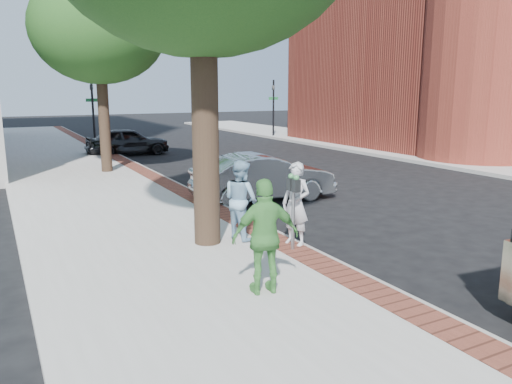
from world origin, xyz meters
TOP-DOWN VIEW (x-y plane):
  - ground at (0.00, 0.00)m, footprint 120.00×120.00m
  - sidewalk at (-1.50, 8.00)m, footprint 5.00×60.00m
  - brick_strip at (0.70, 8.00)m, footprint 0.60×60.00m
  - curb at (1.05, 8.00)m, footprint 0.10×60.00m
  - sidewalk_far at (14.50, 8.00)m, footprint 5.00×60.00m
  - church at (20.98, 13.13)m, footprint 19.00×16.00m
  - signal_near at (0.90, 22.00)m, footprint 0.70×0.15m
  - signal_far at (12.50, 22.00)m, footprint 0.70×0.15m
  - tree_far at (-0.50, 12.00)m, footprint 4.80×4.80m
  - parking_meter at (0.67, 0.70)m, footprint 0.12×0.32m
  - person_gray at (0.90, 0.97)m, footprint 0.60×0.71m
  - person_officer at (0.14, 1.86)m, footprint 0.80×0.92m
  - person_green at (-0.79, -0.85)m, footprint 1.09×0.61m
  - sedan_silver at (2.60, 5.37)m, footprint 4.23×1.71m
  - bg_car at (1.66, 17.55)m, footprint 4.01×1.68m

SIDE VIEW (x-z plane):
  - ground at x=0.00m, z-range 0.00..0.00m
  - sidewalk at x=-1.50m, z-range 0.00..0.15m
  - curb at x=1.05m, z-range 0.00..0.15m
  - sidewalk_far at x=14.50m, z-range 0.00..0.15m
  - brick_strip at x=0.70m, z-range 0.15..0.16m
  - bg_car at x=1.66m, z-range 0.00..1.36m
  - sedan_silver at x=2.60m, z-range 0.00..1.37m
  - person_officer at x=0.14m, z-range 0.15..1.78m
  - person_gray at x=0.90m, z-range 0.15..1.80m
  - person_green at x=-0.79m, z-range 0.15..1.90m
  - parking_meter at x=0.67m, z-range 0.47..1.94m
  - signal_near at x=0.90m, z-range 0.35..4.15m
  - signal_far at x=12.50m, z-range 0.35..4.15m
  - tree_far at x=-0.50m, z-range 1.73..8.87m
  - church at x=20.98m, z-range -2.94..17.46m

